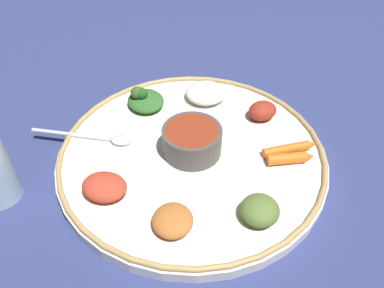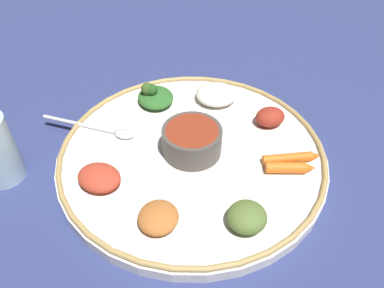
{
  "view_description": "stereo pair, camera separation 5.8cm",
  "coord_description": "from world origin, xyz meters",
  "px_view_note": "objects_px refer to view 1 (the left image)",
  "views": [
    {
      "loc": [
        -0.23,
        0.36,
        0.43
      ],
      "look_at": [
        0.0,
        0.0,
        0.03
      ],
      "focal_mm": 34.78,
      "sensor_mm": 36.0,
      "label": 1
    },
    {
      "loc": [
        -0.27,
        0.32,
        0.43
      ],
      "look_at": [
        0.0,
        0.0,
        0.03
      ],
      "focal_mm": 34.78,
      "sensor_mm": 36.0,
      "label": 2
    }
  ],
  "objects_px": {
    "spoon": "(97,137)",
    "greens_pile": "(145,99)",
    "center_bowl": "(192,140)",
    "carrot_outer": "(290,148)",
    "carrot_near_spoon": "(290,158)"
  },
  "relations": [
    {
      "from": "spoon",
      "to": "center_bowl",
      "type": "bearing_deg",
      "value": -157.72
    },
    {
      "from": "center_bowl",
      "to": "carrot_outer",
      "type": "distance_m",
      "value": 0.15
    },
    {
      "from": "greens_pile",
      "to": "carrot_outer",
      "type": "xyz_separation_m",
      "value": [
        -0.27,
        -0.03,
        -0.01
      ]
    },
    {
      "from": "carrot_near_spoon",
      "to": "greens_pile",
      "type": "bearing_deg",
      "value": 0.86
    },
    {
      "from": "spoon",
      "to": "greens_pile",
      "type": "xyz_separation_m",
      "value": [
        -0.01,
        -0.11,
        0.01
      ]
    },
    {
      "from": "spoon",
      "to": "carrot_near_spoon",
      "type": "distance_m",
      "value": 0.31
    },
    {
      "from": "center_bowl",
      "to": "greens_pile",
      "type": "distance_m",
      "value": 0.15
    },
    {
      "from": "center_bowl",
      "to": "carrot_outer",
      "type": "bearing_deg",
      "value": -148.46
    },
    {
      "from": "spoon",
      "to": "greens_pile",
      "type": "bearing_deg",
      "value": -95.01
    },
    {
      "from": "center_bowl",
      "to": "greens_pile",
      "type": "xyz_separation_m",
      "value": [
        0.14,
        -0.05,
        -0.01
      ]
    },
    {
      "from": "greens_pile",
      "to": "carrot_outer",
      "type": "distance_m",
      "value": 0.27
    },
    {
      "from": "center_bowl",
      "to": "greens_pile",
      "type": "relative_size",
      "value": 0.97
    },
    {
      "from": "center_bowl",
      "to": "carrot_outer",
      "type": "relative_size",
      "value": 1.21
    },
    {
      "from": "greens_pile",
      "to": "carrot_near_spoon",
      "type": "distance_m",
      "value": 0.27
    },
    {
      "from": "carrot_outer",
      "to": "carrot_near_spoon",
      "type": "bearing_deg",
      "value": 113.12
    }
  ]
}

